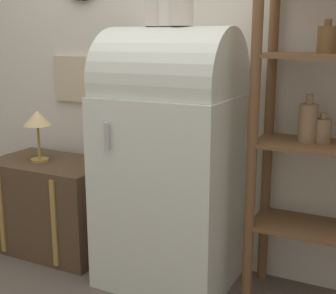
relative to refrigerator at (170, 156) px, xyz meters
name	(u,v)px	position (x,y,z in m)	size (l,w,h in m)	color
wall_back	(194,29)	(0.00, 0.31, 0.65)	(7.00, 0.09, 2.70)	silver
refrigerator	(170,156)	(0.00, 0.00, 0.00)	(0.68, 0.60, 1.36)	silver
suitcase_trunk	(53,205)	(-0.82, 0.01, -0.42)	(0.74, 0.47, 0.57)	brown
shelf_unit	(325,124)	(0.75, 0.10, 0.22)	(0.64, 0.33, 1.65)	brown
vase_right	(182,6)	(0.07, -0.01, 0.75)	(0.12, 0.12, 0.20)	silver
desk_lamp	(37,121)	(-0.88, -0.02, 0.12)	(0.17, 0.17, 0.31)	#AD8942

